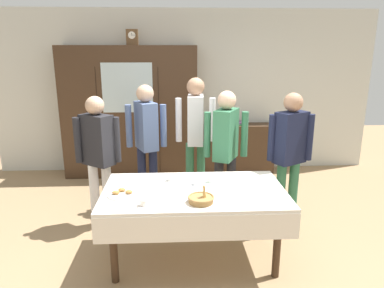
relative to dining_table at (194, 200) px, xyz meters
name	(u,v)px	position (x,y,z in m)	size (l,w,h in m)	color
ground_plane	(193,246)	(0.00, 0.24, -0.64)	(12.00, 12.00, 0.00)	#997A56
back_wall	(185,92)	(0.00, 2.89, 0.71)	(6.40, 0.10, 2.70)	silver
dining_table	(194,200)	(0.00, 0.00, 0.00)	(1.76, 1.00, 0.74)	#3D2819
wall_cabinet	(130,112)	(-0.90, 2.59, 0.42)	(2.16, 0.46, 2.12)	#3D2819
mantel_clock	(132,37)	(-0.82, 2.59, 1.59)	(0.18, 0.11, 0.24)	brown
bookshelf_low	(239,148)	(0.92, 2.64, -0.23)	(1.17, 0.35, 0.82)	#3D2819
book_stack	(239,123)	(0.92, 2.64, 0.21)	(0.15, 0.20, 0.05)	#3D754C
tea_cup_front_edge	(171,178)	(-0.22, 0.28, 0.12)	(0.13, 0.13, 0.06)	white
tea_cup_far_right	(196,182)	(0.03, 0.15, 0.12)	(0.13, 0.13, 0.06)	white
tea_cup_near_right	(144,203)	(-0.45, -0.31, 0.12)	(0.13, 0.13, 0.06)	white
tea_cup_center	(211,180)	(0.18, 0.21, 0.12)	(0.13, 0.13, 0.06)	silver
bread_basket	(201,199)	(0.05, -0.26, 0.13)	(0.24, 0.24, 0.16)	#9E7542
pastry_plate	(122,194)	(-0.68, -0.06, 0.11)	(0.28, 0.28, 0.05)	white
spoon_mid_left	(254,182)	(0.62, 0.19, 0.10)	(0.12, 0.02, 0.01)	silver
spoon_center	(159,199)	(-0.33, -0.18, 0.10)	(0.12, 0.02, 0.01)	silver
spoon_mid_right	(128,181)	(-0.67, 0.29, 0.10)	(0.12, 0.02, 0.01)	silver
person_by_cabinet	(195,129)	(0.09, 1.37, 0.40)	(0.52, 0.37, 1.71)	#33704C
person_near_right_end	(98,150)	(-1.06, 0.78, 0.30)	(0.52, 0.37, 1.56)	silver
person_beside_shelf	(146,135)	(-0.54, 1.27, 0.35)	(0.52, 0.41, 1.63)	#191E38
person_behind_table_left	(290,148)	(1.14, 0.67, 0.32)	(0.52, 0.35, 1.60)	#33704C
person_behind_table_right	(226,144)	(0.42, 0.85, 0.33)	(0.52, 0.41, 1.60)	#232328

